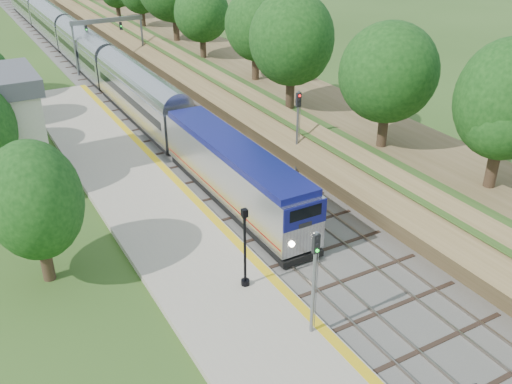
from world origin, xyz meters
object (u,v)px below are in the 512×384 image
signal_gantry (108,30)px  signal_farside (298,124)px  lamppost_far (245,252)px  train (87,54)px  signal_platform (314,273)px

signal_gantry → signal_farside: (3.73, -34.31, -0.85)m
signal_gantry → lamppost_far: bearing=-98.1°
signal_gantry → lamppost_far: (-6.36, -44.99, -2.41)m
signal_farside → train: bearing=100.0°
train → lamppost_far: 46.18m
signal_platform → signal_farside: (9.10, 15.36, 0.25)m
train → signal_gantry: bearing=-22.5°
lamppost_far → signal_farside: bearing=46.6°
lamppost_far → signal_farside: 14.78m
signal_farside → signal_gantry: bearing=96.2°
lamppost_far → train: bearing=85.2°
signal_gantry → train: 3.79m
train → signal_farside: size_ratio=14.81×
train → signal_platform: bearing=-93.3°
signal_farside → lamppost_far: bearing=-133.4°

